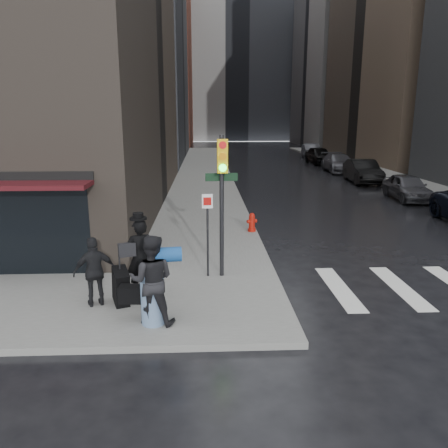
{
  "coord_description": "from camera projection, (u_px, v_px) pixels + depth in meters",
  "views": [
    {
      "loc": [
        0.08,
        -9.39,
        4.29
      ],
      "look_at": [
        0.61,
        2.77,
        1.3
      ],
      "focal_mm": 35.0,
      "sensor_mm": 36.0,
      "label": 1
    }
  ],
  "objects": [
    {
      "name": "traffic_light",
      "position": [
        221.0,
        188.0,
        11.08
      ],
      "size": [
        0.93,
        0.44,
        3.71
      ],
      "rotation": [
        0.0,
        0.0,
        0.06
      ],
      "color": "black",
      "rests_on": "ground"
    },
    {
      "name": "sidewalk_left",
      "position": [
        204.0,
        169.0,
        36.31
      ],
      "size": [
        4.0,
        50.0,
        0.15
      ],
      "primitive_type": "cube",
      "color": "slate",
      "rests_on": "ground"
    },
    {
      "name": "fire_hydrant",
      "position": [
        252.0,
        223.0,
        16.2
      ],
      "size": [
        0.4,
        0.3,
        0.69
      ],
      "rotation": [
        0.0,
        0.0,
        0.36
      ],
      "color": "#A3140A",
      "rests_on": "ground"
    },
    {
      "name": "bldg_right_far",
      "position": [
        379.0,
        60.0,
        64.53
      ],
      "size": [
        22.0,
        20.0,
        25.0
      ],
      "primitive_type": "cube",
      "color": "gray",
      "rests_on": "ground"
    },
    {
      "name": "bldg_left_far",
      "position": [
        118.0,
        59.0,
        66.64
      ],
      "size": [
        22.0,
        20.0,
        26.0
      ],
      "primitive_type": "cube",
      "color": "brown",
      "rests_on": "ground"
    },
    {
      "name": "man_greycoat",
      "position": [
        95.0,
        272.0,
        9.7
      ],
      "size": [
        1.01,
        0.7,
        1.59
      ],
      "rotation": [
        0.0,
        0.0,
        3.51
      ],
      "color": "black",
      "rests_on": "ground"
    },
    {
      "name": "man_overcoat",
      "position": [
        136.0,
        262.0,
        10.15
      ],
      "size": [
        1.03,
        1.32,
        2.04
      ],
      "rotation": [
        0.0,
        0.0,
        3.51
      ],
      "color": "black",
      "rests_on": "ground"
    },
    {
      "name": "ground",
      "position": [
        203.0,
        307.0,
        10.13
      ],
      "size": [
        140.0,
        140.0,
        0.0
      ],
      "primitive_type": "plane",
      "color": "black",
      "rests_on": "ground"
    },
    {
      "name": "sidewalk_right",
      "position": [
        364.0,
        168.0,
        36.88
      ],
      "size": [
        3.0,
        50.0,
        0.15
      ],
      "primitive_type": "cube",
      "color": "slate",
      "rests_on": "ground"
    },
    {
      "name": "man_jeans",
      "position": [
        152.0,
        280.0,
        8.8
      ],
      "size": [
        1.34,
        0.76,
        1.88
      ],
      "rotation": [
        0.0,
        0.0,
        3.08
      ],
      "color": "black",
      "rests_on": "ground"
    },
    {
      "name": "parked_car_1",
      "position": [
        407.0,
        187.0,
        23.13
      ],
      "size": [
        1.81,
        4.08,
        1.36
      ],
      "primitive_type": "imported",
      "rotation": [
        0.0,
        0.0,
        -0.05
      ],
      "color": "#39393E",
      "rests_on": "ground"
    },
    {
      "name": "parked_car_5",
      "position": [
        311.0,
        151.0,
        47.09
      ],
      "size": [
        1.98,
        4.67,
        1.5
      ],
      "primitive_type": "imported",
      "rotation": [
        0.0,
        0.0,
        -0.09
      ],
      "color": "#525358",
      "rests_on": "ground"
    },
    {
      "name": "bldg_distant",
      "position": [
        235.0,
        53.0,
        82.25
      ],
      "size": [
        40.0,
        12.0,
        32.0
      ],
      "primitive_type": "cube",
      "color": "gray",
      "rests_on": "ground"
    },
    {
      "name": "parked_car_4",
      "position": [
        319.0,
        155.0,
        41.06
      ],
      "size": [
        2.04,
        4.73,
        1.59
      ],
      "primitive_type": "imported",
      "rotation": [
        0.0,
        0.0,
        0.03
      ],
      "color": "black",
      "rests_on": "ground"
    },
    {
      "name": "parked_car_2",
      "position": [
        363.0,
        171.0,
        29.09
      ],
      "size": [
        1.95,
        4.78,
        1.54
      ],
      "primitive_type": "imported",
      "rotation": [
        0.0,
        0.0,
        -0.07
      ],
      "color": "black",
      "rests_on": "ground"
    },
    {
      "name": "parked_car_3",
      "position": [
        338.0,
        163.0,
        35.09
      ],
      "size": [
        2.15,
        5.03,
        1.45
      ],
      "primitive_type": "imported",
      "rotation": [
        0.0,
        0.0,
        -0.02
      ],
      "color": "#45454A",
      "rests_on": "ground"
    }
  ]
}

